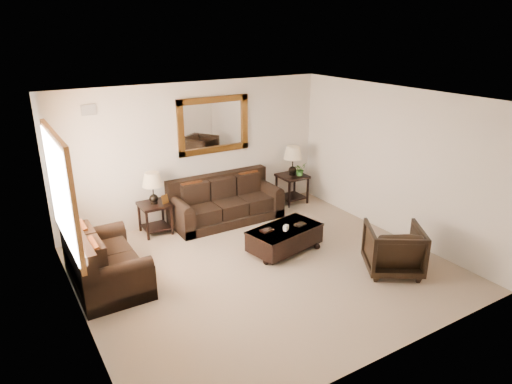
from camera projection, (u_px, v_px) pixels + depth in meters
room at (264, 189)px, 6.86m from camera, size 5.51×5.01×2.71m
window at (62, 191)px, 6.20m from camera, size 0.07×1.96×1.66m
mirror at (214, 125)px, 8.86m from camera, size 1.50×0.06×1.10m
air_vent at (89, 110)px, 7.59m from camera, size 0.25×0.02×0.18m
sofa at (225, 204)px, 9.07m from camera, size 2.16×0.93×0.89m
loveseat at (102, 264)px, 6.76m from camera, size 0.97×1.63×0.92m
end_table_left at (153, 194)px, 8.33m from camera, size 0.54×0.54×1.19m
end_table_right at (293, 166)px, 9.81m from camera, size 0.57×0.57×1.26m
coffee_table at (285, 236)px, 7.81m from camera, size 1.38×0.92×0.54m
armchair at (394, 247)px, 7.11m from camera, size 1.11×1.10×0.85m
potted_plant at (300, 170)px, 9.82m from camera, size 0.31×0.33×0.22m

